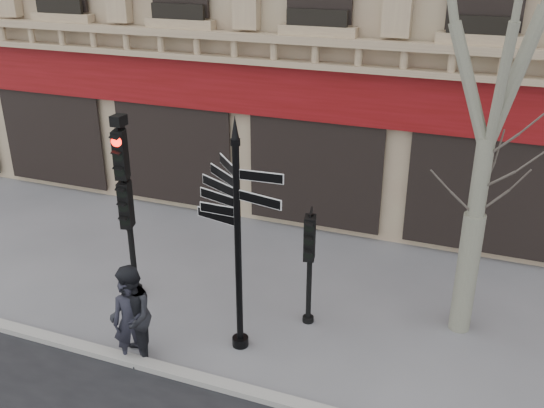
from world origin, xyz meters
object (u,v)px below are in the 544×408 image
Objects in this scene: pedestrian_a at (131,321)px; fingerpost at (237,199)px; traffic_signal_main at (125,186)px; traffic_signal_secondary at (310,249)px; pedestrian_b at (131,316)px.

fingerpost is at bearing -0.23° from pedestrian_a.
fingerpost is 3.01m from traffic_signal_main.
pedestrian_a is at bearing -123.64° from fingerpost.
traffic_signal_main is at bearing -175.49° from fingerpost.
traffic_signal_main is 3.87m from traffic_signal_secondary.
fingerpost is 2.78m from pedestrian_b.
traffic_signal_main is at bearing 174.27° from pedestrian_b.
traffic_signal_main is at bearing 172.29° from traffic_signal_secondary.
fingerpost is 2.87m from pedestrian_a.
fingerpost is 2.33× the size of pedestrian_b.
pedestrian_b is (0.02, 0.00, 0.11)m from pedestrian_a.
traffic_signal_secondary is at bearing 7.30° from pedestrian_a.
fingerpost is at bearing -140.57° from traffic_signal_secondary.
pedestrian_b is at bearing -150.02° from traffic_signal_secondary.
traffic_signal_secondary is 3.49m from pedestrian_a.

